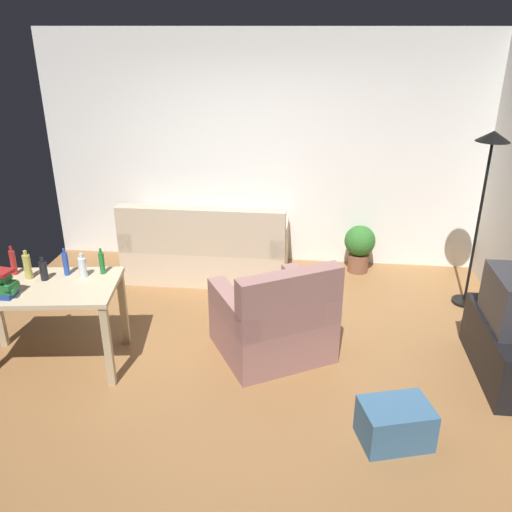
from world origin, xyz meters
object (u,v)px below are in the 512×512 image
at_px(bottle_clear, 83,267).
at_px(bottle_red, 13,262).
at_px(couch, 207,251).
at_px(armchair, 275,322).
at_px(storage_box, 395,423).
at_px(bottle_green, 102,263).
at_px(bottle_dark, 43,270).
at_px(desk, 44,297).
at_px(torchiere_lamp, 487,173).
at_px(bottle_blue, 66,263).
at_px(bottle_squat, 27,266).
at_px(tv_stand, 506,350).
at_px(potted_plant, 359,245).

bearing_deg(bottle_clear, bottle_red, -178.78).
bearing_deg(couch, armchair, 120.56).
relative_size(storage_box, bottle_green, 2.07).
distance_m(couch, bottle_green, 1.80).
bearing_deg(bottle_dark, desk, -76.81).
xyz_separation_m(bottle_red, bottle_green, (0.74, 0.10, -0.01)).
bearing_deg(bottle_clear, torchiere_lamp, 20.63).
height_order(desk, bottle_blue, bottle_blue).
distance_m(desk, bottle_blue, 0.33).
distance_m(torchiere_lamp, storage_box, 2.70).
bearing_deg(armchair, torchiere_lamp, -178.54).
xyz_separation_m(desk, bottle_blue, (0.12, 0.21, 0.22)).
xyz_separation_m(storage_box, bottle_red, (-3.14, 0.82, 0.72)).
height_order(couch, bottle_squat, bottle_squat).
height_order(bottle_squat, bottle_clear, bottle_squat).
height_order(torchiere_lamp, bottle_red, torchiere_lamp).
height_order(armchair, bottle_squat, bottle_squat).
distance_m(tv_stand, bottle_green, 3.46).
relative_size(potted_plant, armchair, 0.48).
distance_m(torchiere_lamp, bottle_red, 4.39).
height_order(tv_stand, armchair, armchair).
relative_size(potted_plant, bottle_dark, 2.80).
bearing_deg(bottle_green, potted_plant, 39.67).
height_order(tv_stand, bottle_squat, bottle_squat).
bearing_deg(bottle_dark, storage_box, -14.70).
distance_m(armchair, bottle_squat, 2.14).
bearing_deg(bottle_green, bottle_red, -172.65).
relative_size(bottle_squat, bottle_dark, 1.24).
bearing_deg(bottle_red, bottle_green, 7.35).
bearing_deg(bottle_green, bottle_squat, -164.50).
relative_size(bottle_red, bottle_dark, 1.26).
height_order(couch, potted_plant, couch).
bearing_deg(storage_box, bottle_blue, 162.35).
xyz_separation_m(torchiere_lamp, bottle_dark, (-3.85, -1.42, -0.57)).
bearing_deg(torchiere_lamp, storage_box, -115.05).
bearing_deg(bottle_blue, tv_stand, 0.72).
relative_size(storage_box, bottle_squat, 1.90).
distance_m(torchiere_lamp, bottle_dark, 4.14).
relative_size(bottle_dark, bottle_clear, 0.96).
xyz_separation_m(couch, bottle_clear, (-0.70, -1.70, 0.54)).
bearing_deg(potted_plant, couch, -169.95).
bearing_deg(tv_stand, torchiere_lamp, 0.00).
bearing_deg(bottle_blue, armchair, 4.88).
bearing_deg(bottle_blue, bottle_dark, -142.12).
bearing_deg(torchiere_lamp, armchair, -149.10).
bearing_deg(potted_plant, storage_box, -88.70).
distance_m(armchair, bottle_dark, 2.00).
xyz_separation_m(bottle_dark, bottle_blue, (0.14, 0.11, 0.02)).
xyz_separation_m(potted_plant, bottle_blue, (-2.62, -1.99, 0.54)).
bearing_deg(torchiere_lamp, tv_stand, -90.00).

